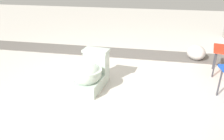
{
  "coord_description": "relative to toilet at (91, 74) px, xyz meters",
  "views": [
    {
      "loc": [
        2.79,
        0.64,
        1.53
      ],
      "look_at": [
        0.16,
        0.14,
        0.3
      ],
      "focal_mm": 35.0,
      "sensor_mm": 36.0,
      "label": 1
    }
  ],
  "objects": [
    {
      "name": "toilet",
      "position": [
        0.0,
        0.0,
        0.0
      ],
      "size": [
        0.68,
        0.46,
        0.52
      ],
      "rotation": [
        0.0,
        0.0,
        -0.14
      ],
      "color": "#B2C6B7",
      "rests_on": "ground"
    },
    {
      "name": "ground_plane",
      "position": [
        -0.16,
        0.16,
        -0.22
      ],
      "size": [
        14.0,
        14.0,
        0.0
      ],
      "primitive_type": "plane",
      "color": "beige"
    },
    {
      "name": "boulder_near",
      "position": [
        -1.41,
        1.62,
        -0.08
      ],
      "size": [
        0.47,
        0.45,
        0.28
      ],
      "primitive_type": "ellipsoid",
      "rotation": [
        0.0,
        0.0,
        0.6
      ],
      "color": "#B7B2AD",
      "rests_on": "ground"
    },
    {
      "name": "gravel_strip",
      "position": [
        -1.49,
        0.66,
        -0.21
      ],
      "size": [
        0.56,
        8.0,
        0.01
      ],
      "primitive_type": "cube",
      "color": "#605B56",
      "rests_on": "ground"
    }
  ]
}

